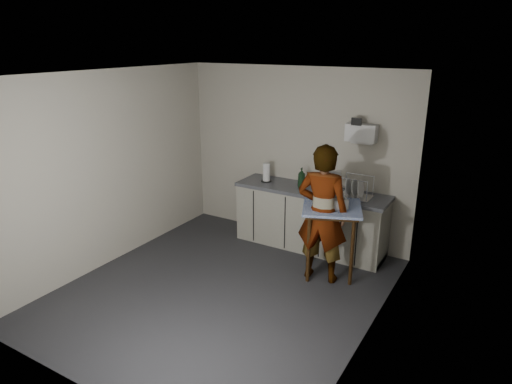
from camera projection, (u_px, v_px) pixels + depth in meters
The scene contains 15 objects.
ground at pixel (223, 290), 5.64m from camera, with size 4.00×4.00×0.00m, color #27272B.
wall_back at pixel (296, 155), 6.85m from camera, with size 3.60×0.02×2.60m, color beige.
wall_right at pixel (373, 221), 4.36m from camera, with size 0.02×4.00×2.60m, color beige.
wall_left at pixel (110, 169), 6.10m from camera, with size 0.02×4.00×2.60m, color beige.
ceiling at pixel (217, 75), 4.82m from camera, with size 3.60×4.00×0.01m, color white.
kitchen_counter at pixel (310, 220), 6.70m from camera, with size 2.24×0.62×0.91m.
wall_shelf at pixel (361, 133), 6.17m from camera, with size 0.42×0.18×0.37m.
side_table at pixel (332, 215), 5.82m from camera, with size 0.95×0.95×0.94m.
standing_man at pixel (322, 214), 5.67m from camera, with size 0.65×0.43×1.78m, color #B2A593.
soap_bottle at pixel (302, 178), 6.57m from camera, with size 0.11×0.11×0.29m, color black.
soda_can at pixel (316, 184), 6.56m from camera, with size 0.07×0.07×0.13m, color red.
dark_bottle at pixel (301, 179), 6.63m from camera, with size 0.06×0.06×0.22m, color black.
paper_towel at pixel (266, 173), 6.86m from camera, with size 0.16×0.16×0.28m.
dish_rack at pixel (355, 193), 6.18m from camera, with size 0.43×0.32×0.30m.
bakery_box at pixel (332, 199), 5.76m from camera, with size 0.43×0.43×0.42m.
Camera 1 is at (2.89, -4.06, 2.95)m, focal length 32.00 mm.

